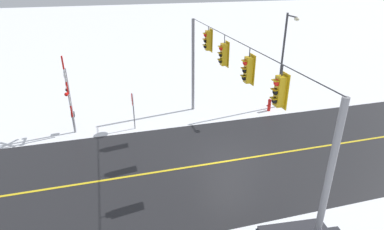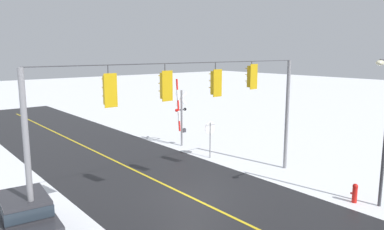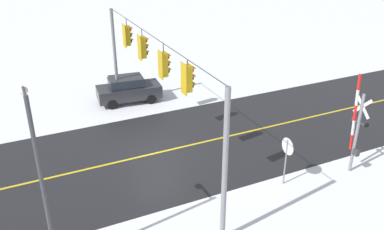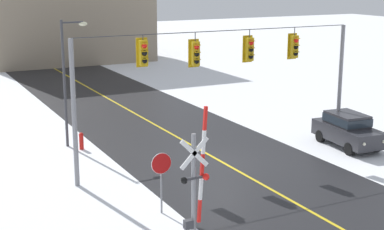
{
  "view_description": "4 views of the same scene",
  "coord_description": "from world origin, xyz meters",
  "px_view_note": "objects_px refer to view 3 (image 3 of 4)",
  "views": [
    {
      "loc": [
        13.09,
        -5.63,
        9.1
      ],
      "look_at": [
        -1.39,
        -1.63,
        2.21
      ],
      "focal_mm": 30.08,
      "sensor_mm": 36.0,
      "label": 1
    },
    {
      "loc": [
        10.23,
        12.49,
        6.7
      ],
      "look_at": [
        -1.89,
        -2.28,
        3.38
      ],
      "focal_mm": 34.49,
      "sensor_mm": 36.0,
      "label": 2
    },
    {
      "loc": [
        -17.61,
        6.27,
        11.03
      ],
      "look_at": [
        -2.4,
        -0.9,
        3.04
      ],
      "focal_mm": 38.78,
      "sensor_mm": 36.0,
      "label": 3
    },
    {
      "loc": [
        -13.28,
        -22.98,
        8.67
      ],
      "look_at": [
        -2.72,
        -2.25,
        3.07
      ],
      "focal_mm": 54.78,
      "sensor_mm": 36.0,
      "label": 4
    }
  ],
  "objects_px": {
    "parked_car_charcoal": "(128,88)",
    "streetlamp_near": "(39,169)",
    "railroad_crossing": "(357,128)",
    "stop_sign": "(287,151)"
  },
  "relations": [
    {
      "from": "streetlamp_near",
      "to": "railroad_crossing",
      "type": "bearing_deg",
      "value": -89.57
    },
    {
      "from": "stop_sign",
      "to": "streetlamp_near",
      "type": "height_order",
      "value": "streetlamp_near"
    },
    {
      "from": "stop_sign",
      "to": "streetlamp_near",
      "type": "relative_size",
      "value": 0.36
    },
    {
      "from": "railroad_crossing",
      "to": "parked_car_charcoal",
      "type": "xyz_separation_m",
      "value": [
        12.54,
        7.16,
        -1.34
      ]
    },
    {
      "from": "stop_sign",
      "to": "parked_car_charcoal",
      "type": "height_order",
      "value": "stop_sign"
    },
    {
      "from": "parked_car_charcoal",
      "to": "streetlamp_near",
      "type": "height_order",
      "value": "streetlamp_near"
    },
    {
      "from": "stop_sign",
      "to": "railroad_crossing",
      "type": "height_order",
      "value": "railroad_crossing"
    },
    {
      "from": "stop_sign",
      "to": "parked_car_charcoal",
      "type": "xyz_separation_m",
      "value": [
        12.09,
        3.61,
        -0.76
      ]
    },
    {
      "from": "stop_sign",
      "to": "railroad_crossing",
      "type": "relative_size",
      "value": 0.49
    },
    {
      "from": "railroad_crossing",
      "to": "stop_sign",
      "type": "bearing_deg",
      "value": 82.78
    }
  ]
}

